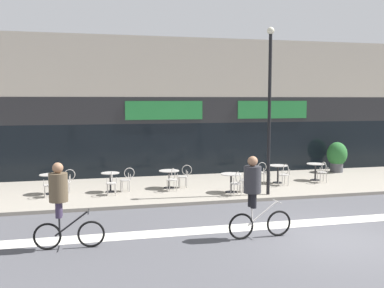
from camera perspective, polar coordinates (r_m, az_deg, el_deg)
ground_plane at (r=12.46m, az=17.65°, el=-11.45°), size 120.00×120.00×0.00m
sidewalk_slab at (r=18.82m, az=6.03°, el=-5.23°), size 40.00×5.50×0.12m
storefront_facade at (r=22.98m, az=2.10°, el=4.64°), size 40.00×4.06×6.43m
bike_lane_stripe at (r=13.77m, az=14.18°, el=-9.69°), size 36.00×0.70×0.01m
bistro_table_0 at (r=17.45m, az=-17.63°, el=-4.37°), size 0.73×0.73×0.73m
bistro_table_1 at (r=17.27m, az=-10.33°, el=-4.30°), size 0.69×0.69×0.74m
bistro_table_2 at (r=17.76m, az=-2.93°, el=-3.99°), size 0.80×0.80×0.70m
bistro_table_3 at (r=17.00m, az=4.98°, el=-4.43°), size 0.79×0.79×0.71m
bistro_table_4 at (r=19.16m, az=10.85°, el=-3.29°), size 0.76×0.76×0.75m
bistro_table_5 at (r=20.17m, az=15.40°, el=-2.99°), size 0.75×0.75×0.73m
cafe_chair_0_near at (r=16.84m, az=-17.73°, el=-4.77°), size 0.45×0.60×0.90m
cafe_chair_0_side at (r=17.41m, az=-15.57°, el=-4.37°), size 0.58×0.42×0.90m
cafe_chair_1_near at (r=16.66m, az=-10.19°, el=-4.70°), size 0.41×0.58×0.90m
cafe_chair_1_side at (r=17.33m, az=-8.26°, el=-4.27°), size 0.59×0.44×0.90m
cafe_chair_2_near at (r=17.16m, az=-2.50°, el=-4.31°), size 0.45×0.60×0.90m
cafe_chair_2_side at (r=17.88m, az=-0.95°, el=-3.90°), size 0.59×0.43×0.90m
cafe_chair_3_near at (r=16.43m, az=5.71°, el=-4.78°), size 0.44×0.59×0.90m
cafe_chair_3_side at (r=17.22m, az=6.95°, el=-4.31°), size 0.59×0.43×0.90m
cafe_chair_4_near at (r=18.61m, az=11.67°, el=-3.64°), size 0.44×0.59×0.90m
cafe_chair_4_side at (r=18.92m, az=9.13°, el=-3.44°), size 0.58×0.41×0.90m
cafe_chair_5_near at (r=19.63m, az=16.28°, el=-3.27°), size 0.43×0.59×0.90m
planter_pot at (r=22.71m, az=17.93°, el=-1.43°), size 0.96×0.96×1.45m
lamp_post at (r=16.55m, az=9.82°, el=5.44°), size 0.26×0.26×6.06m
cyclist_0 at (r=11.77m, az=7.92°, el=-5.88°), size 1.76×0.50×2.17m
cyclist_1 at (r=11.28m, az=-16.32°, el=-6.65°), size 1.70×0.51×2.12m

